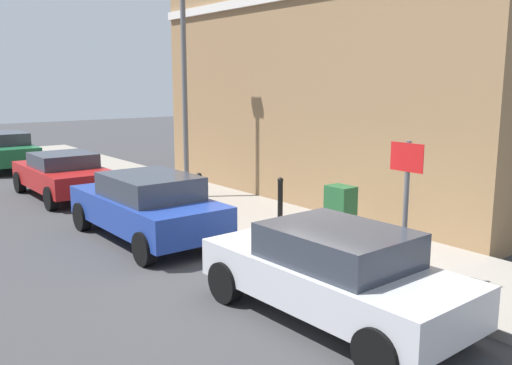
# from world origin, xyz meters

# --- Properties ---
(ground) EXTENTS (80.00, 80.00, 0.00)m
(ground) POSITION_xyz_m (0.00, 0.00, 0.00)
(ground) COLOR #38383A
(sidewalk) EXTENTS (2.79, 30.00, 0.15)m
(sidewalk) POSITION_xyz_m (1.80, 6.00, 0.07)
(sidewalk) COLOR gray
(sidewalk) RESTS_ON ground
(corner_building) EXTENTS (7.09, 11.67, 7.84)m
(corner_building) POSITION_xyz_m (6.69, 3.84, 3.92)
(corner_building) COLOR olive
(corner_building) RESTS_ON ground
(car_silver) EXTENTS (1.88, 4.04, 1.36)m
(car_silver) POSITION_xyz_m (-0.85, -1.92, 0.72)
(car_silver) COLOR #B7B7BC
(car_silver) RESTS_ON ground
(car_blue) EXTENTS (1.89, 4.19, 1.43)m
(car_blue) POSITION_xyz_m (-1.05, 3.33, 0.75)
(car_blue) COLOR navy
(car_blue) RESTS_ON ground
(car_red) EXTENTS (1.92, 4.08, 1.30)m
(car_red) POSITION_xyz_m (-0.97, 8.81, 0.69)
(car_red) COLOR maroon
(car_red) RESTS_ON ground
(car_green) EXTENTS (1.90, 4.23, 1.42)m
(car_green) POSITION_xyz_m (-1.00, 15.38, 0.75)
(car_green) COLOR #195933
(car_green) RESTS_ON ground
(utility_cabinet) EXTENTS (0.46, 0.61, 1.15)m
(utility_cabinet) POSITION_xyz_m (1.67, 0.33, 0.68)
(utility_cabinet) COLOR #1E4C28
(utility_cabinet) RESTS_ON sidewalk
(bollard_near_cabinet) EXTENTS (0.14, 0.14, 1.04)m
(bollard_near_cabinet) POSITION_xyz_m (1.77, 2.30, 0.70)
(bollard_near_cabinet) COLOR black
(bollard_near_cabinet) RESTS_ON sidewalk
(bollard_far_kerb) EXTENTS (0.14, 0.14, 1.04)m
(bollard_far_kerb) POSITION_xyz_m (0.66, 3.99, 0.70)
(bollard_far_kerb) COLOR black
(bollard_far_kerb) RESTS_ON sidewalk
(street_sign) EXTENTS (0.08, 0.60, 2.30)m
(street_sign) POSITION_xyz_m (0.71, -1.93, 1.66)
(street_sign) COLOR #59595B
(street_sign) RESTS_ON sidewalk
(lamppost) EXTENTS (0.20, 0.44, 5.72)m
(lamppost) POSITION_xyz_m (1.51, 6.01, 3.30)
(lamppost) COLOR #59595B
(lamppost) RESTS_ON sidewalk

